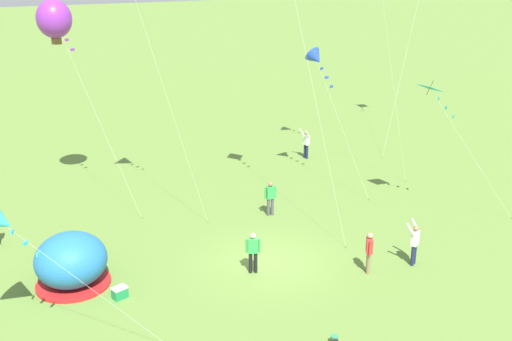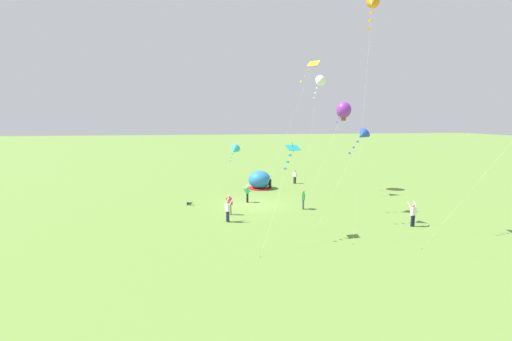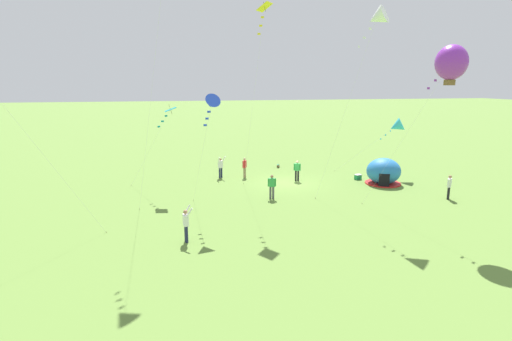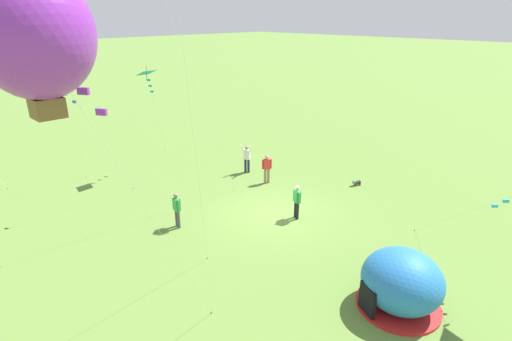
% 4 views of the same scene
% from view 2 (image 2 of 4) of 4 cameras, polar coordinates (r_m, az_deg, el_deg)
% --- Properties ---
extents(ground_plane, '(300.00, 300.00, 0.00)m').
position_cam_2_polar(ground_plane, '(32.58, -0.48, -5.73)').
color(ground_plane, olive).
extents(popup_tent, '(2.81, 2.81, 2.10)m').
position_cam_2_polar(popup_tent, '(39.93, 0.60, -1.60)').
color(popup_tent, '#2672BF').
rests_on(popup_tent, ground).
extents(cooler_box, '(0.61, 0.50, 0.44)m').
position_cam_2_polar(cooler_box, '(38.53, -1.67, -3.15)').
color(cooler_box, '#1E8C4C').
rests_on(cooler_box, ground).
extents(toddler_crawling, '(0.36, 0.55, 0.32)m').
position_cam_2_polar(toddler_crawling, '(33.02, -11.02, -5.38)').
color(toddler_crawling, black).
rests_on(toddler_crawling, ground).
extents(person_with_toddler, '(0.44, 0.45, 1.72)m').
position_cam_2_polar(person_with_toddler, '(43.22, 6.49, -0.92)').
color(person_with_toddler, black).
rests_on(person_with_toddler, ground).
extents(person_watching_sky, '(0.58, 0.30, 1.72)m').
position_cam_2_polar(person_watching_sky, '(31.10, 7.88, -4.68)').
color(person_watching_sky, '#4C4C51').
rests_on(person_watching_sky, ground).
extents(person_flying_kite, '(0.72, 0.65, 1.89)m').
position_cam_2_polar(person_flying_kite, '(27.13, -4.73, -6.52)').
color(person_flying_kite, '#1E2347').
rests_on(person_flying_kite, ground).
extents(person_strolling, '(0.53, 0.67, 1.89)m').
position_cam_2_polar(person_strolling, '(28.52, 24.71, -6.54)').
color(person_strolling, '#1E2347').
rests_on(person_strolling, ground).
extents(person_far_back, '(0.40, 0.52, 1.72)m').
position_cam_2_polar(person_far_back, '(29.12, -4.45, -5.53)').
color(person_far_back, '#8C7251').
rests_on(person_far_back, ground).
extents(person_center_field, '(0.55, 0.38, 1.72)m').
position_cam_2_polar(person_center_field, '(33.26, -1.44, -3.73)').
color(person_center_field, black).
rests_on(person_center_field, ground).
extents(kite_orange, '(3.20, 2.52, 16.19)m').
position_cam_2_polar(kite_orange, '(26.31, 18.80, 24.84)').
color(kite_orange, silver).
rests_on(kite_orange, ground).
extents(kite_teal, '(3.78, 3.30, 6.51)m').
position_cam_2_polar(kite_teal, '(22.91, 5.96, 3.16)').
color(kite_teal, silver).
rests_on(kite_teal, ground).
extents(kite_purple, '(3.15, 5.37, 9.98)m').
position_cam_2_polar(kite_purple, '(40.23, 14.41, 9.72)').
color(kite_purple, silver).
rests_on(kite_purple, ground).
extents(kite_cyan, '(5.27, 3.53, 5.07)m').
position_cam_2_polar(kite_cyan, '(41.52, -3.65, 3.39)').
color(kite_cyan, silver).
rests_on(kite_cyan, ground).
extents(kite_blue, '(1.59, 4.49, 7.41)m').
position_cam_2_polar(kite_blue, '(27.39, 17.27, 5.65)').
color(kite_blue, silver).
rests_on(kite_blue, ground).
extents(kite_white, '(3.43, 3.42, 12.51)m').
position_cam_2_polar(kite_white, '(36.75, 10.40, 14.27)').
color(kite_white, silver).
rests_on(kite_white, ground).
extents(kite_yellow, '(1.15, 5.58, 12.95)m').
position_cam_2_polar(kite_yellow, '(29.96, 9.14, 16.43)').
color(kite_yellow, silver).
rests_on(kite_yellow, ground).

